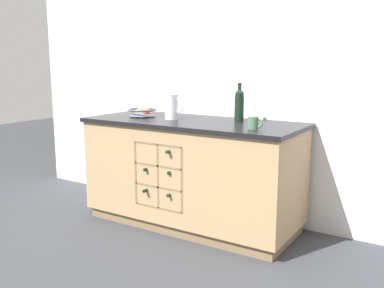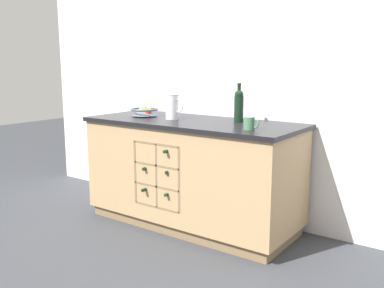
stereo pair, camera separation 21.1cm
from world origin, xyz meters
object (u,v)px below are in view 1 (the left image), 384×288
object	(u,v)px
ceramic_mug	(254,123)
white_pitcher	(172,106)
standing_wine_bottle	(239,105)
fruit_bowl	(142,112)

from	to	relation	value
ceramic_mug	white_pitcher	bearing A→B (deg)	170.39
white_pitcher	standing_wine_bottle	size ratio (longest dim) A/B	0.68
ceramic_mug	standing_wine_bottle	bearing A→B (deg)	131.36
fruit_bowl	white_pitcher	world-z (taller)	white_pitcher
fruit_bowl	white_pitcher	xyz separation A→B (m)	(0.32, -0.01, 0.07)
fruit_bowl	ceramic_mug	bearing A→B (deg)	-7.24
white_pitcher	fruit_bowl	bearing A→B (deg)	178.81
ceramic_mug	fruit_bowl	bearing A→B (deg)	172.76
standing_wine_bottle	ceramic_mug	bearing A→B (deg)	-48.64
fruit_bowl	white_pitcher	distance (m)	0.33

